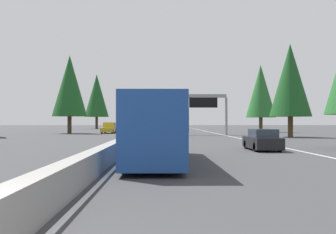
{
  "coord_description": "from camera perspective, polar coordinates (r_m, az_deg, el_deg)",
  "views": [
    {
      "loc": [
        -4.39,
        -2.19,
        1.97
      ],
      "look_at": [
        55.13,
        -3.37,
        2.7
      ],
      "focal_mm": 41.31,
      "sensor_mm": 36.0,
      "label": 1
    }
  ],
  "objects": [
    {
      "name": "oncoming_near",
      "position": [
        76.75,
        -4.91,
        -1.49
      ],
      "size": [
        5.6,
        2.0,
        1.86
      ],
      "rotation": [
        0.0,
        0.0,
        3.14
      ],
      "color": "red",
      "rests_on": "ground"
    },
    {
      "name": "conifer_right_near",
      "position": [
        51.96,
        17.59,
        5.21
      ],
      "size": [
        5.28,
        5.28,
        12.0
      ],
      "color": "#4C3823",
      "rests_on": "ground"
    },
    {
      "name": "bus_mid_right",
      "position": [
        18.99,
        -1.96,
        -1.46
      ],
      "size": [
        11.5,
        2.55,
        3.1
      ],
      "color": "#1E4793",
      "rests_on": "ground"
    },
    {
      "name": "conifer_left_far",
      "position": [
        110.0,
        -10.48,
        3.13
      ],
      "size": [
        6.72,
        6.72,
        15.27
      ],
      "color": "#4C3823",
      "rests_on": "ground"
    },
    {
      "name": "pickup_near_center",
      "position": [
        74.04,
        -1.37,
        -1.52
      ],
      "size": [
        5.6,
        2.0,
        1.86
      ],
      "color": "slate",
      "rests_on": "ground"
    },
    {
      "name": "box_truck_far_right",
      "position": [
        64.21,
        -1.5,
        -1.02
      ],
      "size": [
        8.5,
        2.4,
        2.95
      ],
      "color": "white",
      "rests_on": "ground"
    },
    {
      "name": "minivan_near_right",
      "position": [
        111.2,
        0.58,
        -1.23
      ],
      "size": [
        5.0,
        1.95,
        1.69
      ],
      "color": "black",
      "rests_on": "ground"
    },
    {
      "name": "sedan_far_left",
      "position": [
        27.44,
        13.73,
        -3.37
      ],
      "size": [
        4.4,
        1.8,
        1.47
      ],
      "color": "black",
      "rests_on": "ground"
    },
    {
      "name": "conifer_right_mid",
      "position": [
        75.41,
        13.52,
        3.72
      ],
      "size": [
        5.61,
        5.61,
        12.76
      ],
      "color": "#4C3823",
      "rests_on": "ground"
    },
    {
      "name": "ground_plane",
      "position": [
        64.45,
        -3.08,
        -2.45
      ],
      "size": [
        320.0,
        320.0,
        0.0
      ],
      "primitive_type": "plane",
      "color": "#38383A"
    },
    {
      "name": "sedan_distant_a",
      "position": [
        127.98,
        -1.39,
        -1.28
      ],
      "size": [
        4.4,
        1.8,
        1.47
      ],
      "color": "black",
      "rests_on": "ground"
    },
    {
      "name": "oncoming_far",
      "position": [
        66.76,
        -8.72,
        -1.6
      ],
      "size": [
        5.6,
        2.0,
        1.86
      ],
      "rotation": [
        0.0,
        0.0,
        3.14
      ],
      "color": "#AD931E",
      "rests_on": "ground"
    },
    {
      "name": "conifer_left_mid",
      "position": [
        66.87,
        -14.31,
        4.48
      ],
      "size": [
        5.78,
        5.78,
        13.13
      ],
      "color": "#4C3823",
      "rests_on": "ground"
    },
    {
      "name": "median_barrier",
      "position": [
        84.44,
        -2.82,
        -1.73
      ],
      "size": [
        180.0,
        0.56,
        0.9
      ],
      "primitive_type": "cube",
      "color": "gray",
      "rests_on": "ground"
    },
    {
      "name": "shoulder_stripe_median",
      "position": [
        74.44,
        -2.63,
        -2.21
      ],
      "size": [
        160.0,
        0.16,
        0.01
      ],
      "primitive_type": "cube",
      "color": "silver",
      "rests_on": "ground"
    },
    {
      "name": "shoulder_stripe_right",
      "position": [
        75.0,
        6.02,
        -2.2
      ],
      "size": [
        160.0,
        0.16,
        0.01
      ],
      "primitive_type": "cube",
      "color": "silver",
      "rests_on": "ground"
    },
    {
      "name": "sign_gantry_overhead",
      "position": [
        57.5,
        2.71,
        2.15
      ],
      "size": [
        0.5,
        12.68,
        6.07
      ],
      "color": "gray",
      "rests_on": "ground"
    }
  ]
}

